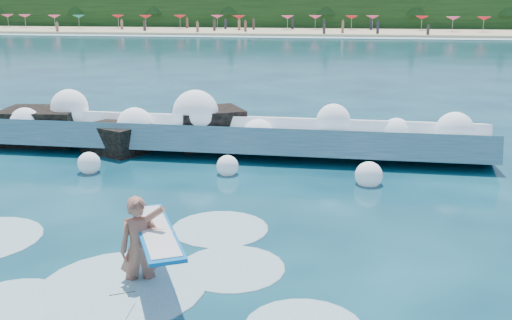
# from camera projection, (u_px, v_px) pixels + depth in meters

# --- Properties ---
(ground) EXTENTS (200.00, 200.00, 0.00)m
(ground) POSITION_uv_depth(u_px,v_px,m) (166.00, 241.00, 11.35)
(ground) COLOR #072739
(ground) RESTS_ON ground
(beach) EXTENTS (140.00, 20.00, 0.40)m
(beach) POSITION_uv_depth(u_px,v_px,m) (328.00, 32.00, 85.45)
(beach) COLOR tan
(beach) RESTS_ON ground
(wet_band) EXTENTS (140.00, 5.00, 0.08)m
(wet_band) POSITION_uv_depth(u_px,v_px,m) (324.00, 37.00, 75.03)
(wet_band) COLOR silver
(wet_band) RESTS_ON ground
(treeline) EXTENTS (140.00, 4.00, 5.00)m
(treeline) POSITION_uv_depth(u_px,v_px,m) (331.00, 15.00, 94.33)
(treeline) COLOR black
(treeline) RESTS_ON ground
(breaking_wave) EXTENTS (15.88, 2.57, 1.37)m
(breaking_wave) POSITION_uv_depth(u_px,v_px,m) (229.00, 137.00, 18.05)
(breaking_wave) COLOR teal
(breaking_wave) RESTS_ON ground
(rock_cluster) EXTENTS (8.36, 3.48, 1.45)m
(rock_cluster) POSITION_uv_depth(u_px,v_px,m) (116.00, 132.00, 18.82)
(rock_cluster) COLOR black
(rock_cluster) RESTS_ON ground
(surfer_with_board) EXTENTS (1.66, 2.95, 1.83)m
(surfer_with_board) POSITION_uv_depth(u_px,v_px,m) (143.00, 245.00, 9.53)
(surfer_with_board) COLOR #A5624D
(surfer_with_board) RESTS_ON ground
(wave_spray) EXTENTS (14.45, 4.20, 2.03)m
(wave_spray) POSITION_uv_depth(u_px,v_px,m) (210.00, 123.00, 17.81)
(wave_spray) COLOR white
(wave_spray) RESTS_ON ground
(surf_foam) EXTENTS (8.85, 5.50, 0.14)m
(surf_foam) POSITION_uv_depth(u_px,v_px,m) (120.00, 268.00, 10.21)
(surf_foam) COLOR silver
(surf_foam) RESTS_ON ground
(beach_umbrellas) EXTENTS (109.66, 6.34, 0.50)m
(beach_umbrellas) POSITION_uv_depth(u_px,v_px,m) (329.00, 17.00, 87.04)
(beach_umbrellas) COLOR #DC4076
(beach_umbrellas) RESTS_ON ground
(beachgoers) EXTENTS (108.29, 13.52, 1.93)m
(beachgoers) POSITION_uv_depth(u_px,v_px,m) (296.00, 27.00, 82.13)
(beachgoers) COLOR #3F332D
(beachgoers) RESTS_ON ground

